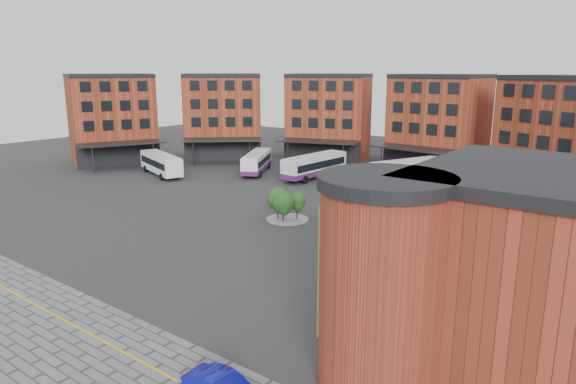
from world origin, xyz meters
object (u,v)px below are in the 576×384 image
Objects in this scene: bus_b at (257,162)px; bus_d at (411,172)px; bus_c at (315,166)px; tree_island at (284,203)px; bus_a at (161,163)px; bus_e at (476,192)px; bus_f at (534,211)px.

bus_d is (22.45, 5.50, 0.28)m from bus_b.
bus_c is 0.94× the size of bus_d.
tree_island is 23.38m from bus_d.
bus_a reaches higher than bus_b.
tree_island is 0.34× the size of bus_d.
bus_e reaches higher than bus_f.
bus_a is at bearing -131.62° from bus_d.
bus_b is at bearing -143.32° from bus_d.
bus_d is 11.06m from bus_e.
bus_b is (-18.90, 17.61, -0.28)m from tree_island.
bus_d is at bearing -44.81° from bus_a.
tree_island is at bearing -75.83° from bus_d.
bus_a is 1.06× the size of bus_b.
bus_a is at bearing -144.25° from bus_c.
bus_c is 23.43m from bus_e.
tree_island reaches higher than bus_a.
bus_c is at bearing -15.74° from bus_b.
bus_f is at bearing -63.31° from bus_a.
bus_d reaches higher than bus_c.
bus_d is 19.72m from bus_f.
bus_c is (-9.76, 19.75, -0.12)m from tree_island.
bus_a is 1.17× the size of bus_e.
bus_d is at bearing 81.27° from tree_island.
bus_b is 0.89× the size of bus_c.
bus_c is at bearing -145.71° from bus_f.
tree_island is at bearing -85.06° from bus_a.
tree_island is 25.01m from bus_f.
tree_island reaches higher than bus_f.
bus_b reaches higher than bus_e.
bus_e is 1.12× the size of bus_f.
bus_d is 1.31× the size of bus_e.
tree_island is 0.39× the size of bus_a.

